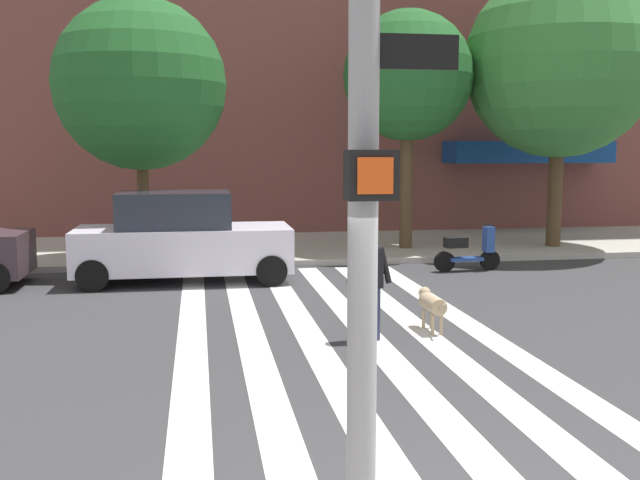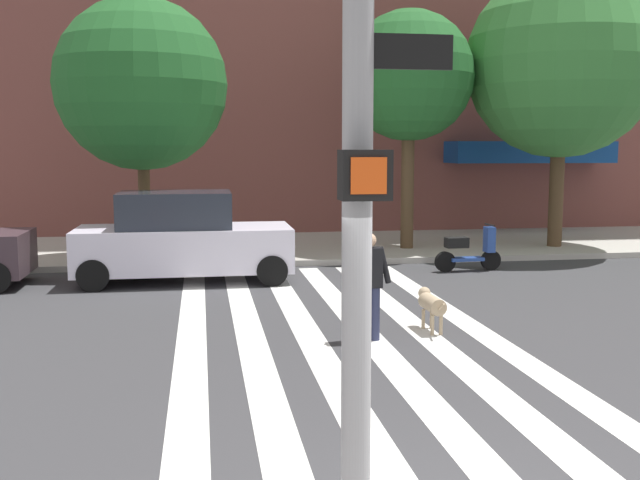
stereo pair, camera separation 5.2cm
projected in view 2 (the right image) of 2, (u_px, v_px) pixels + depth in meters
ground_plane at (332, 332)px, 11.70m from camera, size 160.00×160.00×0.00m
sidewalk_far at (274, 248)px, 20.99m from camera, size 80.00×6.00×0.15m
crosswalk_stripes at (336, 332)px, 11.70m from camera, size 4.95×12.40×0.01m
traffic_light_pole at (361, 37)px, 4.15m from camera, size 0.74×0.46×5.80m
parked_car_behind_first at (182, 239)px, 16.04m from camera, size 4.60×2.02×1.95m
parked_scooter at (468, 251)px, 17.39m from camera, size 1.63×0.50×1.11m
street_tree_nearest at (141, 85)px, 17.79m from camera, size 4.14×4.14×6.33m
street_tree_middle at (409, 77)px, 19.81m from camera, size 3.49×3.49×6.41m
street_tree_further at (561, 63)px, 20.14m from camera, size 5.19×5.19×7.65m
pedestrian_dog_walker at (369, 280)px, 11.06m from camera, size 0.71×0.25×1.64m
dog_on_leash at (431, 304)px, 11.70m from camera, size 0.28×1.02×0.65m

